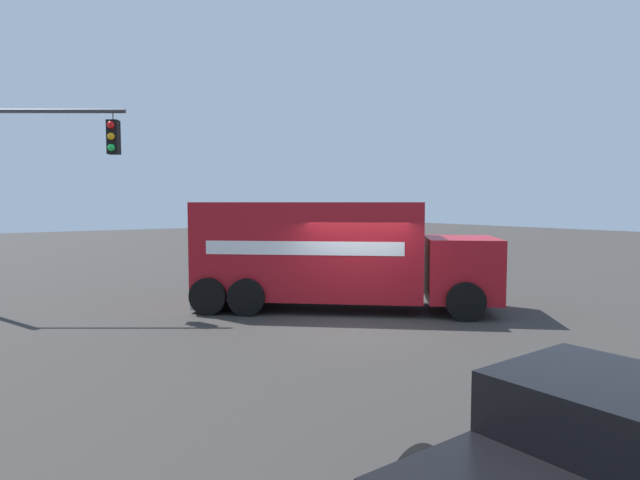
% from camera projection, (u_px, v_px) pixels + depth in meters
% --- Properties ---
extents(ground_plane, '(100.00, 100.00, 0.00)m').
position_uv_depth(ground_plane, '(359.00, 322.00, 13.28)').
color(ground_plane, '#33302D').
extents(delivery_truck, '(7.41, 7.88, 3.02)m').
position_uv_depth(delivery_truck, '(333.00, 254.00, 14.94)').
color(delivery_truck, '#AD141E').
rests_on(delivery_truck, ground).
extents(traffic_light_primary, '(2.91, 4.05, 5.67)m').
position_uv_depth(traffic_light_primary, '(14.00, 170.00, 14.84)').
color(traffic_light_primary, '#38383D').
rests_on(traffic_light_primary, sidewalk_corner_far).
extents(pickup_black, '(2.37, 5.25, 1.38)m').
position_uv_depth(pickup_black, '(624.00, 443.00, 5.02)').
color(pickup_black, black).
rests_on(pickup_black, ground).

